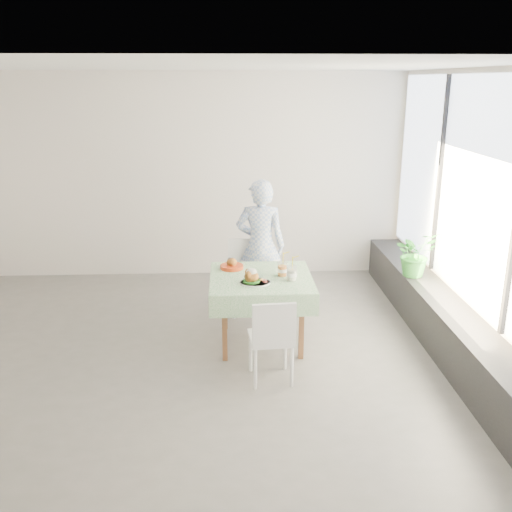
{
  "coord_description": "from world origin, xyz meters",
  "views": [
    {
      "loc": [
        0.59,
        -5.36,
        2.68
      ],
      "look_at": [
        0.85,
        0.22,
        0.95
      ],
      "focal_mm": 40.0,
      "sensor_mm": 36.0,
      "label": 1
    }
  ],
  "objects_px": {
    "main_dish": "(253,279)",
    "potted_plant": "(415,254)",
    "diner": "(261,246)",
    "cafe_table": "(261,302)",
    "juice_cup_orange": "(282,269)",
    "chair_far": "(247,291)",
    "chair_near": "(271,355)"
  },
  "relations": [
    {
      "from": "juice_cup_orange",
      "to": "main_dish",
      "type": "bearing_deg",
      "value": -144.49
    },
    {
      "from": "cafe_table",
      "to": "chair_far",
      "type": "relative_size",
      "value": 1.19
    },
    {
      "from": "chair_near",
      "to": "diner",
      "type": "bearing_deg",
      "value": 90.14
    },
    {
      "from": "diner",
      "to": "juice_cup_orange",
      "type": "bearing_deg",
      "value": 109.16
    },
    {
      "from": "chair_near",
      "to": "main_dish",
      "type": "distance_m",
      "value": 0.81
    },
    {
      "from": "cafe_table",
      "to": "juice_cup_orange",
      "type": "distance_m",
      "value": 0.42
    },
    {
      "from": "chair_far",
      "to": "chair_near",
      "type": "distance_m",
      "value": 1.65
    },
    {
      "from": "chair_near",
      "to": "diner",
      "type": "relative_size",
      "value": 0.51
    },
    {
      "from": "chair_near",
      "to": "cafe_table",
      "type": "bearing_deg",
      "value": 93.61
    },
    {
      "from": "chair_far",
      "to": "potted_plant",
      "type": "distance_m",
      "value": 2.01
    },
    {
      "from": "cafe_table",
      "to": "chair_near",
      "type": "height_order",
      "value": "chair_near"
    },
    {
      "from": "juice_cup_orange",
      "to": "potted_plant",
      "type": "bearing_deg",
      "value": 21.72
    },
    {
      "from": "chair_near",
      "to": "diner",
      "type": "distance_m",
      "value": 1.81
    },
    {
      "from": "diner",
      "to": "potted_plant",
      "type": "height_order",
      "value": "diner"
    },
    {
      "from": "chair_far",
      "to": "chair_near",
      "type": "height_order",
      "value": "chair_far"
    },
    {
      "from": "cafe_table",
      "to": "potted_plant",
      "type": "xyz_separation_m",
      "value": [
        1.82,
        0.66,
        0.3
      ]
    },
    {
      "from": "chair_far",
      "to": "diner",
      "type": "height_order",
      "value": "diner"
    },
    {
      "from": "cafe_table",
      "to": "juice_cup_orange",
      "type": "xyz_separation_m",
      "value": [
        0.22,
        0.02,
        0.35
      ]
    },
    {
      "from": "cafe_table",
      "to": "diner",
      "type": "xyz_separation_m",
      "value": [
        0.05,
        0.94,
        0.34
      ]
    },
    {
      "from": "cafe_table",
      "to": "potted_plant",
      "type": "height_order",
      "value": "potted_plant"
    },
    {
      "from": "potted_plant",
      "to": "diner",
      "type": "bearing_deg",
      "value": 171.08
    },
    {
      "from": "cafe_table",
      "to": "chair_near",
      "type": "bearing_deg",
      "value": -86.39
    },
    {
      "from": "chair_far",
      "to": "diner",
      "type": "relative_size",
      "value": 0.54
    },
    {
      "from": "chair_near",
      "to": "potted_plant",
      "type": "bearing_deg",
      "value": 39.23
    },
    {
      "from": "main_dish",
      "to": "potted_plant",
      "type": "relative_size",
      "value": 0.59
    },
    {
      "from": "diner",
      "to": "potted_plant",
      "type": "bearing_deg",
      "value": 179.42
    },
    {
      "from": "chair_far",
      "to": "chair_near",
      "type": "xyz_separation_m",
      "value": [
        0.17,
        -1.64,
        -0.01
      ]
    },
    {
      "from": "potted_plant",
      "to": "cafe_table",
      "type": "bearing_deg",
      "value": -160.12
    },
    {
      "from": "chair_far",
      "to": "juice_cup_orange",
      "type": "height_order",
      "value": "juice_cup_orange"
    },
    {
      "from": "main_dish",
      "to": "potted_plant",
      "type": "bearing_deg",
      "value": 24.21
    },
    {
      "from": "diner",
      "to": "main_dish",
      "type": "xyz_separation_m",
      "value": [
        -0.14,
        -1.14,
        -0.01
      ]
    },
    {
      "from": "main_dish",
      "to": "potted_plant",
      "type": "distance_m",
      "value": 2.09
    }
  ]
}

